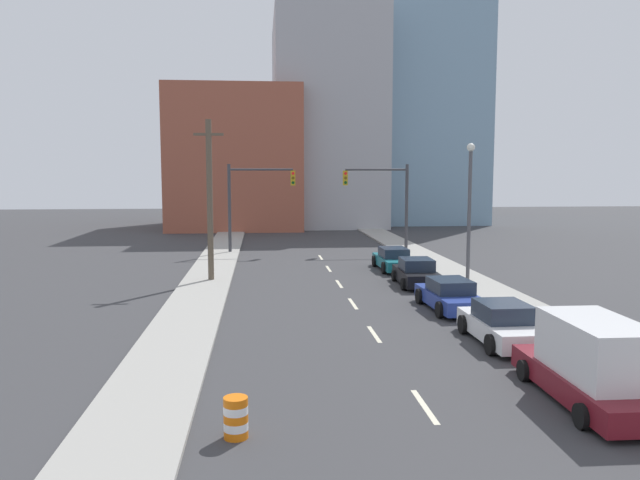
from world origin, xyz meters
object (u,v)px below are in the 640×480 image
object	(u,v)px
traffic_signal_left	(248,195)
sedan_white	(503,324)
utility_pole_left_mid	(210,199)
sedan_blue	(450,296)
sedan_black	(416,273)
traffic_barrel	(236,418)
sedan_teal	(394,260)
traffic_signal_right	(389,195)
box_truck_maroon	(593,364)
street_lamp	(470,201)

from	to	relation	value
traffic_signal_left	sedan_white	xyz separation A→B (m)	(9.42, -25.78, -3.67)
utility_pole_left_mid	sedan_white	distance (m)	18.04
traffic_signal_left	sedan_blue	size ratio (longest dim) A/B	1.41
sedan_white	sedan_black	distance (m)	11.47
sedan_white	traffic_barrel	bearing A→B (deg)	-142.35
sedan_blue	sedan_teal	size ratio (longest dim) A/B	0.98
utility_pole_left_mid	traffic_barrel	size ratio (longest dim) A/B	9.33
sedan_black	sedan_teal	world-z (taller)	sedan_black
traffic_signal_left	traffic_signal_right	bearing A→B (deg)	0.00
traffic_barrel	sedan_blue	xyz separation A→B (m)	(8.82, 12.54, 0.16)
traffic_signal_left	box_truck_maroon	size ratio (longest dim) A/B	1.20
traffic_signal_right	sedan_white	xyz separation A→B (m)	(-1.17, -25.78, -3.67)
traffic_signal_right	traffic_barrel	size ratio (longest dim) A/B	6.99
traffic_signal_left	box_truck_maroon	world-z (taller)	traffic_signal_left
utility_pole_left_mid	street_lamp	size ratio (longest dim) A/B	1.17
traffic_signal_left	utility_pole_left_mid	size ratio (longest dim) A/B	0.75
street_lamp	sedan_blue	xyz separation A→B (m)	(-3.09, -6.80, -3.81)
traffic_signal_left	sedan_white	distance (m)	27.69
utility_pole_left_mid	sedan_teal	xyz separation A→B (m)	(10.93, 3.28, -3.91)
traffic_barrel	sedan_teal	size ratio (longest dim) A/B	0.20
sedan_blue	traffic_barrel	bearing A→B (deg)	-127.71
utility_pole_left_mid	sedan_teal	bearing A→B (deg)	16.73
traffic_signal_right	utility_pole_left_mid	bearing A→B (deg)	-135.44
traffic_signal_left	sedan_teal	world-z (taller)	traffic_signal_left
sedan_blue	sedan_black	distance (m)	6.04
sedan_black	sedan_blue	bearing A→B (deg)	-88.33
sedan_blue	sedan_teal	world-z (taller)	sedan_teal
traffic_signal_left	street_lamp	size ratio (longest dim) A/B	0.88
box_truck_maroon	street_lamp	bearing A→B (deg)	82.37
street_lamp	sedan_black	world-z (taller)	street_lamp
sedan_white	street_lamp	bearing A→B (deg)	76.38
sedan_blue	sedan_black	world-z (taller)	sedan_black
sedan_white	sedan_blue	size ratio (longest dim) A/B	0.95
traffic_signal_left	sedan_teal	size ratio (longest dim) A/B	1.38
traffic_signal_left	box_truck_maroon	bearing A→B (deg)	-73.19
traffic_signal_left	sedan_teal	distance (m)	13.29
sedan_white	box_truck_maroon	bearing A→B (deg)	-89.26
traffic_signal_left	traffic_signal_right	distance (m)	10.59
box_truck_maroon	sedan_teal	distance (m)	22.67
utility_pole_left_mid	sedan_blue	size ratio (longest dim) A/B	1.88
traffic_signal_left	traffic_barrel	world-z (taller)	traffic_signal_left
sedan_black	traffic_signal_left	bearing A→B (deg)	124.57
traffic_barrel	sedan_teal	xyz separation A→B (m)	(8.74, 23.95, 0.17)
sedan_black	sedan_teal	size ratio (longest dim) A/B	0.91
traffic_barrel	sedan_blue	distance (m)	15.33
street_lamp	box_truck_maroon	bearing A→B (deg)	-98.62
traffic_signal_left	street_lamp	distance (m)	18.29
sedan_black	utility_pole_left_mid	bearing A→B (deg)	171.13
traffic_barrel	box_truck_maroon	size ratio (longest dim) A/B	0.17
sedan_black	sedan_teal	xyz separation A→B (m)	(-0.10, 5.37, -0.01)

